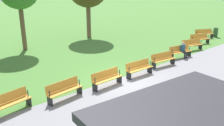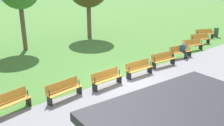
{
  "view_description": "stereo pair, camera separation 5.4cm",
  "coord_description": "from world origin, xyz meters",
  "px_view_note": "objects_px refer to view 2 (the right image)",
  "views": [
    {
      "loc": [
        9.06,
        9.55,
        5.53
      ],
      "look_at": [
        -0.0,
        -1.12,
        0.8
      ],
      "focal_mm": 39.8,
      "sensor_mm": 36.0,
      "label": 1
    },
    {
      "loc": [
        9.02,
        9.58,
        5.53
      ],
      "look_at": [
        -0.0,
        -1.12,
        0.8
      ],
      "focal_mm": 39.8,
      "sensor_mm": 36.0,
      "label": 2
    }
  ],
  "objects_px": {
    "bench_3": "(180,51)",
    "bench_6": "(107,78)",
    "bench_0": "(204,34)",
    "bench_1": "(200,39)",
    "person_seated": "(184,49)",
    "trash_bin": "(216,32)",
    "bench_4": "(163,59)",
    "bench_5": "(139,68)",
    "bench_2": "(192,45)",
    "bench_8": "(9,102)",
    "bench_7": "(64,90)"
  },
  "relations": [
    {
      "from": "bench_0",
      "to": "bench_1",
      "type": "relative_size",
      "value": 0.99
    },
    {
      "from": "bench_1",
      "to": "bench_5",
      "type": "height_order",
      "value": "same"
    },
    {
      "from": "bench_2",
      "to": "bench_8",
      "type": "bearing_deg",
      "value": 17.45
    },
    {
      "from": "bench_2",
      "to": "bench_5",
      "type": "xyz_separation_m",
      "value": [
        7.41,
        1.13,
        0.0
      ]
    },
    {
      "from": "bench_1",
      "to": "person_seated",
      "type": "distance_m",
      "value": 4.91
    },
    {
      "from": "bench_2",
      "to": "bench_1",
      "type": "bearing_deg",
      "value": -147.33
    },
    {
      "from": "bench_5",
      "to": "trash_bin",
      "type": "bearing_deg",
      "value": -167.83
    },
    {
      "from": "bench_4",
      "to": "trash_bin",
      "type": "distance_m",
      "value": 11.33
    },
    {
      "from": "bench_3",
      "to": "bench_8",
      "type": "xyz_separation_m",
      "value": [
        12.45,
        0.0,
        0.0
      ]
    },
    {
      "from": "bench_7",
      "to": "bench_6",
      "type": "bearing_deg",
      "value": 169.11
    },
    {
      "from": "bench_7",
      "to": "bench_8",
      "type": "height_order",
      "value": "same"
    },
    {
      "from": "bench_3",
      "to": "person_seated",
      "type": "bearing_deg",
      "value": 142.38
    },
    {
      "from": "bench_8",
      "to": "bench_7",
      "type": "bearing_deg",
      "value": 160.39
    },
    {
      "from": "bench_3",
      "to": "bench_5",
      "type": "distance_m",
      "value": 5.0
    },
    {
      "from": "bench_1",
      "to": "bench_2",
      "type": "xyz_separation_m",
      "value": [
        2.39,
        0.75,
        0.0
      ]
    },
    {
      "from": "bench_5",
      "to": "person_seated",
      "type": "height_order",
      "value": "person_seated"
    },
    {
      "from": "bench_7",
      "to": "bench_1",
      "type": "bearing_deg",
      "value": 179.97
    },
    {
      "from": "bench_4",
      "to": "bench_0",
      "type": "bearing_deg",
      "value": -158.24
    },
    {
      "from": "bench_1",
      "to": "bench_2",
      "type": "distance_m",
      "value": 2.5
    },
    {
      "from": "bench_0",
      "to": "bench_8",
      "type": "height_order",
      "value": "same"
    },
    {
      "from": "bench_3",
      "to": "bench_6",
      "type": "bearing_deg",
      "value": 15.26
    },
    {
      "from": "bench_6",
      "to": "bench_4",
      "type": "bearing_deg",
      "value": 179.99
    },
    {
      "from": "bench_5",
      "to": "trash_bin",
      "type": "height_order",
      "value": "trash_bin"
    },
    {
      "from": "bench_8",
      "to": "bench_2",
      "type": "bearing_deg",
      "value": 171.26
    },
    {
      "from": "bench_3",
      "to": "bench_5",
      "type": "bearing_deg",
      "value": 17.43
    },
    {
      "from": "person_seated",
      "to": "trash_bin",
      "type": "xyz_separation_m",
      "value": [
        -8.48,
        -2.0,
        -0.17
      ]
    },
    {
      "from": "bench_3",
      "to": "bench_8",
      "type": "distance_m",
      "value": 12.45
    },
    {
      "from": "bench_1",
      "to": "bench_2",
      "type": "bearing_deg",
      "value": 37.03
    },
    {
      "from": "bench_4",
      "to": "bench_1",
      "type": "bearing_deg",
      "value": -160.41
    },
    {
      "from": "bench_1",
      "to": "bench_6",
      "type": "relative_size",
      "value": 1.02
    },
    {
      "from": "bench_8",
      "to": "person_seated",
      "type": "distance_m",
      "value": 12.61
    },
    {
      "from": "bench_2",
      "to": "trash_bin",
      "type": "xyz_separation_m",
      "value": [
        -6.2,
        -1.26,
        -0.01
      ]
    },
    {
      "from": "bench_6",
      "to": "bench_8",
      "type": "bearing_deg",
      "value": -8.7
    },
    {
      "from": "bench_1",
      "to": "bench_8",
      "type": "xyz_separation_m",
      "value": [
        17.28,
        1.31,
        0.0
      ]
    },
    {
      "from": "bench_4",
      "to": "bench_6",
      "type": "height_order",
      "value": "same"
    },
    {
      "from": "bench_3",
      "to": "bench_6",
      "type": "relative_size",
      "value": 1.02
    },
    {
      "from": "bench_6",
      "to": "bench_7",
      "type": "bearing_deg",
      "value": -6.53
    },
    {
      "from": "trash_bin",
      "to": "bench_4",
      "type": "bearing_deg",
      "value": 11.23
    },
    {
      "from": "bench_2",
      "to": "person_seated",
      "type": "relative_size",
      "value": 1.6
    },
    {
      "from": "bench_0",
      "to": "bench_7",
      "type": "relative_size",
      "value": 0.99
    },
    {
      "from": "bench_3",
      "to": "trash_bin",
      "type": "xyz_separation_m",
      "value": [
        -8.64,
        -1.83,
        -0.01
      ]
    },
    {
      "from": "bench_3",
      "to": "bench_4",
      "type": "bearing_deg",
      "value": 19.61
    },
    {
      "from": "bench_1",
      "to": "bench_6",
      "type": "xyz_separation_m",
      "value": [
        12.3,
        1.88,
        0.0
      ]
    },
    {
      "from": "bench_7",
      "to": "bench_8",
      "type": "distance_m",
      "value": 2.5
    },
    {
      "from": "bench_2",
      "to": "bench_3",
      "type": "height_order",
      "value": "same"
    },
    {
      "from": "bench_3",
      "to": "bench_8",
      "type": "relative_size",
      "value": 1.0
    },
    {
      "from": "bench_5",
      "to": "bench_6",
      "type": "relative_size",
      "value": 1.0
    },
    {
      "from": "bench_7",
      "to": "bench_0",
      "type": "bearing_deg",
      "value": -177.85
    },
    {
      "from": "bench_3",
      "to": "trash_bin",
      "type": "bearing_deg",
      "value": -157.14
    },
    {
      "from": "trash_bin",
      "to": "bench_7",
      "type": "bearing_deg",
      "value": 6.76
    }
  ]
}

